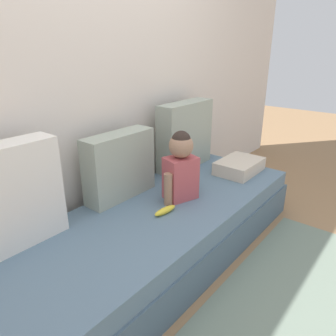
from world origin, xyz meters
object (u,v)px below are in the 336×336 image
at_px(throw_pillow_center, 120,166).
at_px(toddler, 181,166).
at_px(throw_pillow_right, 185,135).
at_px(banana, 165,210).
at_px(throw_pillow_left, 9,198).
at_px(couch, 157,235).
at_px(folded_blanket, 239,166).

height_order(throw_pillow_center, toddler, toddler).
bearing_deg(throw_pillow_center, throw_pillow_right, 0.00).
xyz_separation_m(throw_pillow_center, banana, (-0.00, -0.39, -0.20)).
distance_m(throw_pillow_right, toddler, 0.61).
bearing_deg(banana, toddler, 13.82).
xyz_separation_m(throw_pillow_center, throw_pillow_right, (0.74, 0.00, 0.05)).
bearing_deg(throw_pillow_center, throw_pillow_left, 180.00).
bearing_deg(toddler, throw_pillow_center, 124.75).
bearing_deg(banana, throw_pillow_right, 27.97).
xyz_separation_m(couch, banana, (-0.00, -0.07, 0.21)).
height_order(couch, toddler, toddler).
bearing_deg(couch, folded_blanket, -6.59).
distance_m(couch, throw_pillow_center, 0.52).
relative_size(couch, throw_pillow_center, 4.61).
height_order(couch, banana, banana).
bearing_deg(throw_pillow_center, folded_blanket, -25.09).
bearing_deg(toddler, throw_pillow_left, 160.95).
xyz_separation_m(couch, throw_pillow_left, (-0.74, 0.32, 0.46)).
bearing_deg(banana, throw_pillow_center, 89.84).
bearing_deg(couch, throw_pillow_left, 156.48).
xyz_separation_m(throw_pillow_left, toddler, (0.97, -0.34, -0.04)).
bearing_deg(throw_pillow_left, toddler, -19.05).
bearing_deg(couch, throw_pillow_right, 23.52).
height_order(toddler, banana, toddler).
bearing_deg(throw_pillow_left, throw_pillow_center, 0.00).
bearing_deg(throw_pillow_right, couch, -156.48).
distance_m(throw_pillow_left, banana, 0.87).
relative_size(throw_pillow_left, toddler, 1.16).
xyz_separation_m(throw_pillow_center, folded_blanket, (0.91, -0.43, -0.17)).
bearing_deg(couch, throw_pillow_center, 90.00).
bearing_deg(folded_blanket, throw_pillow_right, 112.07).
height_order(throw_pillow_center, throw_pillow_right, throw_pillow_right).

